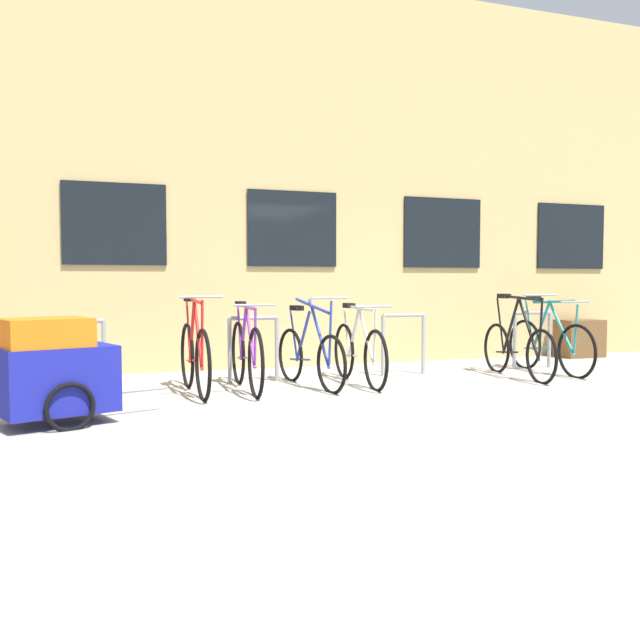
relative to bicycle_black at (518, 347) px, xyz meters
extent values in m
plane|color=#9E998E|center=(-2.36, -1.21, -0.38)|extent=(42.00, 42.00, 0.00)
cube|color=tan|center=(-2.36, 5.73, 2.37)|extent=(28.00, 7.49, 5.50)
cube|color=black|center=(-4.76, 1.97, 1.57)|extent=(1.30, 0.04, 1.06)
cube|color=black|center=(-2.36, 1.97, 1.57)|extent=(1.30, 0.04, 1.06)
cube|color=black|center=(0.04, 1.97, 1.57)|extent=(1.30, 0.04, 1.06)
cube|color=black|center=(2.44, 1.97, 1.57)|extent=(1.30, 0.04, 1.06)
cylinder|color=gray|center=(-5.55, 0.69, 0.00)|extent=(0.05, 0.05, 0.77)
cylinder|color=gray|center=(-4.97, 0.69, 0.00)|extent=(0.05, 0.05, 0.77)
cylinder|color=gray|center=(-5.26, 0.69, 0.39)|extent=(0.58, 0.05, 0.05)
cylinder|color=gray|center=(-3.55, 0.69, 0.00)|extent=(0.05, 0.05, 0.77)
cylinder|color=gray|center=(-2.97, 0.69, 0.00)|extent=(0.05, 0.05, 0.77)
cylinder|color=gray|center=(-3.26, 0.69, 0.39)|extent=(0.58, 0.05, 0.05)
cylinder|color=gray|center=(-1.55, 0.69, 0.00)|extent=(0.05, 0.05, 0.77)
cylinder|color=gray|center=(-0.97, 0.69, 0.00)|extent=(0.05, 0.05, 0.77)
cylinder|color=gray|center=(-1.26, 0.69, 0.39)|extent=(0.58, 0.05, 0.05)
cylinder|color=gray|center=(0.45, 0.69, 0.00)|extent=(0.05, 0.05, 0.77)
cylinder|color=gray|center=(1.03, 0.69, 0.00)|extent=(0.05, 0.05, 0.77)
cylinder|color=gray|center=(0.74, 0.69, 0.39)|extent=(0.58, 0.05, 0.05)
torus|color=black|center=(0.06, 0.54, -0.07)|extent=(0.11, 0.67, 0.67)
torus|color=black|center=(-0.06, -0.55, -0.07)|extent=(0.11, 0.67, 0.67)
cylinder|color=black|center=(-0.03, -0.25, 0.26)|extent=(0.09, 0.53, 0.77)
cylinder|color=black|center=(0.02, 0.18, 0.25)|extent=(0.08, 0.40, 0.74)
cylinder|color=black|center=(-0.01, -0.07, 0.62)|extent=(0.13, 0.86, 0.06)
cylinder|color=black|center=(0.03, 0.27, -0.09)|extent=(0.08, 0.55, 0.07)
cylinder|color=black|center=(0.05, 0.45, 0.27)|extent=(0.05, 0.20, 0.68)
cylinder|color=black|center=(-0.06, -0.52, 0.28)|extent=(0.04, 0.08, 0.71)
cube|color=black|center=(0.04, 0.36, 0.64)|extent=(0.12, 0.21, 0.06)
cylinder|color=gray|center=(-0.05, -0.50, 0.67)|extent=(0.44, 0.07, 0.03)
torus|color=black|center=(-2.07, 0.73, -0.05)|extent=(0.08, 0.70, 0.70)
torus|color=black|center=(-2.13, -0.36, -0.05)|extent=(0.08, 0.70, 0.70)
cylinder|color=#B7B7BC|center=(-2.12, -0.06, 0.21)|extent=(0.06, 0.52, 0.64)
cylinder|color=#B7B7BC|center=(-2.09, 0.37, 0.20)|extent=(0.06, 0.40, 0.62)
cylinder|color=#B7B7BC|center=(-2.11, 0.12, 0.51)|extent=(0.08, 0.86, 0.05)
cylinder|color=#B7B7BC|center=(-2.09, 0.46, -0.08)|extent=(0.05, 0.55, 0.07)
cylinder|color=#B7B7BC|center=(-2.08, 0.64, 0.22)|extent=(0.03, 0.20, 0.56)
cylinder|color=#B7B7BC|center=(-2.13, -0.34, 0.23)|extent=(0.03, 0.08, 0.57)
cube|color=black|center=(-2.08, 0.55, 0.53)|extent=(0.11, 0.21, 0.06)
cylinder|color=gray|center=(-2.13, -0.31, 0.55)|extent=(0.44, 0.05, 0.03)
torus|color=black|center=(-3.44, 0.71, -0.03)|extent=(0.08, 0.76, 0.76)
torus|color=black|center=(-3.50, -0.37, -0.03)|extent=(0.08, 0.76, 0.76)
cylinder|color=#722D99|center=(-3.49, -0.07, 0.24)|extent=(0.07, 0.52, 0.65)
cylinder|color=#722D99|center=(-3.46, 0.35, 0.23)|extent=(0.06, 0.39, 0.63)
cylinder|color=#722D99|center=(-3.47, 0.10, 0.54)|extent=(0.08, 0.85, 0.05)
cylinder|color=#722D99|center=(-3.46, 0.44, -0.05)|extent=(0.05, 0.54, 0.08)
cylinder|color=#722D99|center=(-3.45, 0.62, 0.26)|extent=(0.04, 0.20, 0.57)
cylinder|color=#722D99|center=(-3.50, -0.34, 0.26)|extent=(0.03, 0.08, 0.58)
cube|color=black|center=(-3.45, 0.53, 0.57)|extent=(0.11, 0.21, 0.06)
cylinder|color=gray|center=(-3.50, -0.32, 0.58)|extent=(0.44, 0.05, 0.03)
torus|color=black|center=(-2.79, 0.69, -0.07)|extent=(0.12, 0.66, 0.66)
torus|color=black|center=(-2.66, -0.36, -0.07)|extent=(0.12, 0.66, 0.66)
cylinder|color=#233893|center=(-2.69, -0.07, 0.25)|extent=(0.10, 0.51, 0.76)
cylinder|color=#233893|center=(-2.75, 0.34, 0.18)|extent=(0.08, 0.38, 0.62)
cylinder|color=#233893|center=(-2.72, 0.10, 0.55)|extent=(0.14, 0.83, 0.17)
cylinder|color=#233893|center=(-2.76, 0.43, -0.10)|extent=(0.09, 0.53, 0.07)
cylinder|color=#233893|center=(-2.78, 0.60, 0.20)|extent=(0.05, 0.20, 0.56)
cylinder|color=#233893|center=(-2.66, -0.34, 0.27)|extent=(0.04, 0.08, 0.69)
cube|color=black|center=(-2.77, 0.51, 0.51)|extent=(0.13, 0.21, 0.06)
cylinder|color=gray|center=(-2.66, -0.31, 0.65)|extent=(0.44, 0.08, 0.03)
torus|color=black|center=(-4.06, 0.61, -0.03)|extent=(0.05, 0.76, 0.75)
torus|color=black|center=(-4.05, -0.35, -0.03)|extent=(0.05, 0.76, 0.75)
cylinder|color=red|center=(-4.05, -0.09, 0.28)|extent=(0.04, 0.46, 0.74)
cylinder|color=red|center=(-4.06, 0.28, 0.26)|extent=(0.04, 0.33, 0.70)
cylinder|color=red|center=(-4.05, 0.06, 0.62)|extent=(0.04, 0.73, 0.07)
cylinder|color=red|center=(-4.06, 0.37, -0.05)|extent=(0.03, 0.48, 0.08)
cylinder|color=red|center=(-4.06, 0.52, 0.29)|extent=(0.03, 0.20, 0.64)
cylinder|color=red|center=(-4.05, -0.33, 0.31)|extent=(0.03, 0.08, 0.67)
cube|color=black|center=(-4.06, 0.43, 0.64)|extent=(0.10, 0.20, 0.06)
cylinder|color=gray|center=(-4.05, -0.30, 0.67)|extent=(0.44, 0.03, 0.03)
torus|color=black|center=(0.65, 0.74, -0.05)|extent=(0.04, 0.70, 0.70)
torus|color=black|center=(0.66, -0.31, -0.05)|extent=(0.04, 0.70, 0.70)
cylinder|color=teal|center=(0.66, -0.02, 0.22)|extent=(0.04, 0.50, 0.67)
cylinder|color=teal|center=(0.66, 0.38, 0.24)|extent=(0.04, 0.37, 0.70)
cylinder|color=teal|center=(0.66, 0.15, 0.56)|extent=(0.04, 0.82, 0.08)
cylinder|color=teal|center=(0.65, 0.47, -0.08)|extent=(0.03, 0.52, 0.07)
cylinder|color=teal|center=(0.65, 0.65, 0.26)|extent=(0.02, 0.20, 0.64)
cylinder|color=teal|center=(0.66, -0.28, 0.24)|extent=(0.03, 0.08, 0.60)
cube|color=black|center=(0.65, 0.56, 0.61)|extent=(0.10, 0.20, 0.06)
cylinder|color=gray|center=(0.66, -0.26, 0.57)|extent=(0.44, 0.03, 0.03)
cube|color=navy|center=(-5.42, -1.09, 0.00)|extent=(1.04, 0.85, 0.56)
cube|color=orange|center=(-5.51, -1.12, 0.40)|extent=(0.82, 0.75, 0.24)
torus|color=black|center=(-5.52, -0.78, -0.20)|extent=(0.41, 0.17, 0.41)
torus|color=black|center=(-5.32, -1.41, -0.20)|extent=(0.41, 0.17, 0.41)
cylinder|color=gray|center=(-4.73, -0.87, -0.17)|extent=(0.53, 0.20, 0.03)
cube|color=brown|center=(2.37, 1.64, -0.08)|extent=(0.70, 0.44, 0.60)
camera|label=1|loc=(-5.27, -7.25, 0.82)|focal=38.40mm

